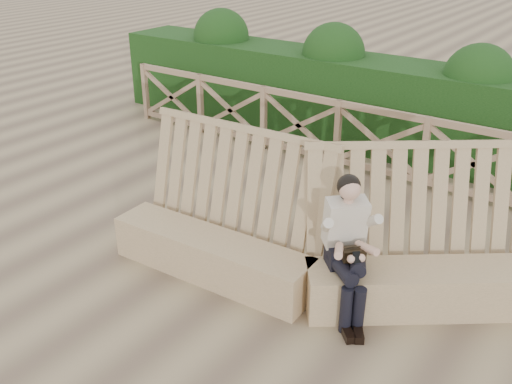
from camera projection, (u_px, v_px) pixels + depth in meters
The scene contains 5 objects.
ground at pixel (242, 279), 6.35m from camera, with size 60.00×60.00×0.00m, color brown.
bench at pixel (315, 254), 6.06m from camera, with size 4.48×2.20×1.62m.
woman at pixel (348, 242), 5.55m from camera, with size 0.78×0.83×1.45m.
guardrail at pixel (379, 143), 8.69m from camera, with size 10.10×0.09×1.10m.
hedge at pixel (410, 111), 9.48m from camera, with size 12.00×1.20×1.50m, color black.
Camera 1 is at (3.21, -4.24, 3.62)m, focal length 40.00 mm.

